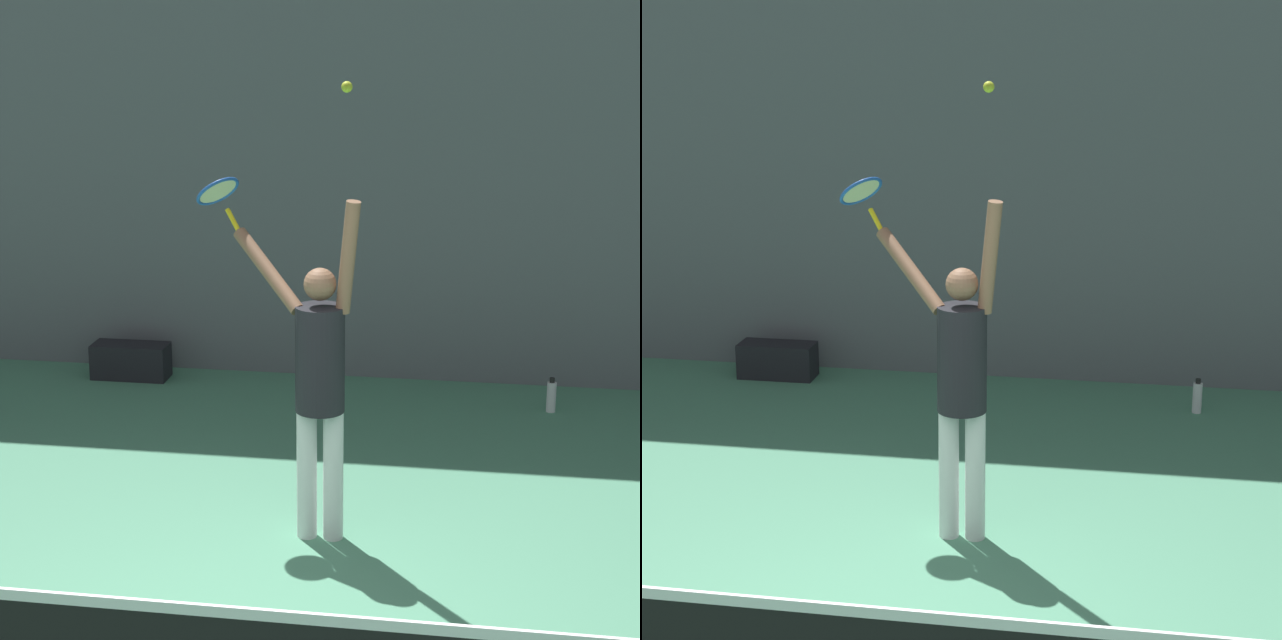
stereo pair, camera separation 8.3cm
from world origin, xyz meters
The scene contains 6 objects.
back_wall centered at (0.00, 5.10, 2.50)m, with size 18.00×0.10×5.00m.
tennis_player centered at (0.22, 1.66, 1.10)m, with size 0.91×0.57×2.22m.
tennis_racket centered at (-0.52, 2.13, 2.16)m, with size 0.38×0.39×0.36m.
tennis_ball centered at (0.39, 1.61, 2.88)m, with size 0.07×0.07×0.07m.
water_bottle centered at (1.78, 4.34, 0.14)m, with size 0.08×0.08×0.30m.
equipment_bag centered at (-2.04, 4.69, 0.16)m, with size 0.70×0.30×0.32m.
Camera 2 is at (1.40, -5.15, 3.33)m, focal length 65.00 mm.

